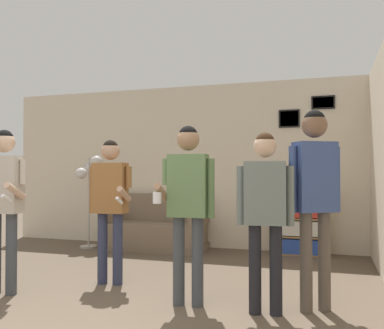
{
  "coord_description": "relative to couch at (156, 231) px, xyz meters",
  "views": [
    {
      "loc": [
        1.92,
        -2.38,
        1.23
      ],
      "look_at": [
        0.44,
        2.23,
        1.33
      ],
      "focal_mm": 40.0,
      "sensor_mm": 36.0,
      "label": 1
    }
  ],
  "objects": [
    {
      "name": "wall_back",
      "position": [
        0.77,
        0.42,
        1.06
      ],
      "size": [
        7.39,
        0.08,
        2.7
      ],
      "color": "beige",
      "rests_on": "ground_plane"
    },
    {
      "name": "couch",
      "position": [
        0.0,
        0.0,
        0.0
      ],
      "size": [
        1.63,
        0.8,
        0.88
      ],
      "color": "#7A6651",
      "rests_on": "ground_plane"
    },
    {
      "name": "bookshelf",
      "position": [
        2.25,
        0.2,
        0.25
      ],
      "size": [
        0.81,
        0.3,
        1.09
      ],
      "color": "olive",
      "rests_on": "ground_plane"
    },
    {
      "name": "floor_lamp",
      "position": [
        -1.11,
        -0.23,
        0.87
      ],
      "size": [
        0.4,
        0.43,
        1.52
      ],
      "color": "#ADA89E",
      "rests_on": "ground_plane"
    },
    {
      "name": "person_player_foreground_left",
      "position": [
        -0.48,
        -2.88,
        0.74
      ],
      "size": [
        0.53,
        0.44,
        1.67
      ],
      "color": "#3D4247",
      "rests_on": "ground_plane"
    },
    {
      "name": "person_player_foreground_center",
      "position": [
        0.36,
        -2.2,
        0.68
      ],
      "size": [
        0.52,
        0.43,
        1.6
      ],
      "color": "#2D334C",
      "rests_on": "ground_plane"
    },
    {
      "name": "person_watcher_holding_cup",
      "position": [
        1.43,
        -2.66,
        0.74
      ],
      "size": [
        0.5,
        0.44,
        1.67
      ],
      "color": "#3D4247",
      "rests_on": "ground_plane"
    },
    {
      "name": "person_spectator_near_bookshelf",
      "position": [
        2.15,
        -2.69,
        0.67
      ],
      "size": [
        0.5,
        0.24,
        1.59
      ],
      "color": "black",
      "rests_on": "ground_plane"
    },
    {
      "name": "person_spectator_far_right",
      "position": [
        2.57,
        -2.47,
        0.83
      ],
      "size": [
        0.44,
        0.36,
        1.8
      ],
      "color": "brown",
      "rests_on": "ground_plane"
    },
    {
      "name": "bottle_on_floor",
      "position": [
        -0.29,
        -0.7,
        -0.2
      ],
      "size": [
        0.07,
        0.07,
        0.25
      ],
      "color": "black",
      "rests_on": "ground_plane"
    },
    {
      "name": "drinking_cup",
      "position": [
        2.28,
        0.2,
        0.84
      ],
      "size": [
        0.08,
        0.08,
        0.09
      ],
      "color": "red",
      "rests_on": "bookshelf"
    }
  ]
}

